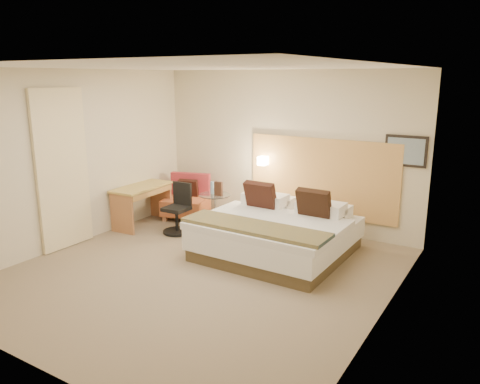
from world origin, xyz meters
The scene contains 19 objects.
floor centered at (0.00, 0.00, -0.01)m, with size 4.80×5.00×0.02m, color #786750.
ceiling centered at (0.00, 0.00, 2.71)m, with size 4.80×5.00×0.02m, color white.
wall_back centered at (0.00, 2.51, 1.35)m, with size 4.80×0.02×2.70m, color beige.
wall_front centered at (0.00, -2.51, 1.35)m, with size 4.80×0.02×2.70m, color beige.
wall_left centered at (-2.41, 0.00, 1.35)m, with size 0.02×5.00×2.70m, color beige.
wall_right centered at (2.41, 0.00, 1.35)m, with size 0.02×5.00×2.70m, color beige.
headboard_panel centered at (0.70, 2.47, 0.95)m, with size 2.60×0.04×1.30m, color tan.
art_frame centered at (2.02, 2.48, 1.50)m, with size 0.62×0.03×0.47m, color black.
art_canvas centered at (2.02, 2.46, 1.50)m, with size 0.54×0.01×0.39m, color #738B9F.
lamp_arm centered at (-0.35, 2.42, 1.15)m, with size 0.02×0.02×0.12m, color silver.
lamp_shade centered at (-0.35, 2.36, 1.15)m, with size 0.15×0.15×0.15m, color #F7E5C0.
curtain centered at (-2.36, -0.25, 1.22)m, with size 0.06×0.90×2.42m, color beige.
bottle_a centered at (-0.98, 1.70, 0.72)m, with size 0.07×0.07×0.22m, color #93C1E3.
menu_folder centered at (-0.83, 1.66, 0.73)m, with size 0.14×0.05×0.24m, color #3C2318.
bed centered at (0.55, 1.18, 0.33)m, with size 2.11×2.03×1.01m.
lounge_chair centered at (-1.74, 1.95, 0.32)m, with size 0.92×0.86×0.81m.
side_table centered at (-0.92, 1.68, 0.34)m, with size 0.57×0.57×0.61m.
desk centered at (-2.11, 1.18, 0.56)m, with size 0.60×1.17×0.71m.
desk_chair centered at (-1.32, 1.18, 0.35)m, with size 0.48×0.48×0.84m.
Camera 1 is at (3.53, -4.73, 2.59)m, focal length 35.00 mm.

